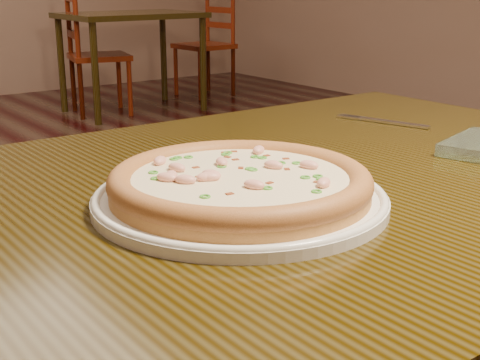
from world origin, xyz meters
TOP-DOWN VIEW (x-y plane):
  - ground at (0.00, 0.00)m, footprint 9.00×9.00m
  - hero_table at (-0.32, -0.86)m, footprint 1.20×0.80m
  - plate at (-0.44, -0.91)m, footprint 0.33×0.33m
  - pizza at (-0.44, -0.91)m, footprint 0.30×0.30m
  - fork at (0.04, -0.71)m, footprint 0.06×0.17m
  - bg_table_right at (1.56, 3.14)m, footprint 1.00×0.70m
  - chair_c at (1.26, 3.22)m, footprint 0.51×0.51m
  - chair_d at (2.47, 3.43)m, footprint 0.44×0.44m

SIDE VIEW (x-z plane):
  - ground at x=0.00m, z-range 0.00..0.00m
  - chair_c at x=1.26m, z-range -0.04..0.91m
  - chair_d at x=2.47m, z-range -0.04..0.91m
  - hero_table at x=-0.32m, z-range 0.28..1.03m
  - bg_table_right at x=1.56m, z-range 0.28..1.03m
  - fork at x=0.04m, z-range 0.75..0.75m
  - plate at x=-0.44m, z-range 0.75..0.77m
  - pizza at x=-0.44m, z-range 0.76..0.79m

